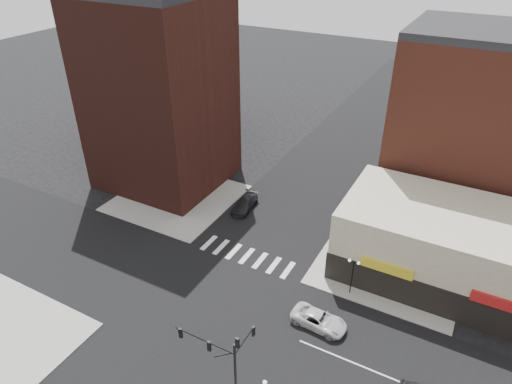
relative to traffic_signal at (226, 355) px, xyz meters
The scene contains 13 objects.
ground 11.76m from the traffic_signal, 132.74° to the left, with size 240.00×240.00×0.00m, color black.
road_ew 11.76m from the traffic_signal, 132.74° to the left, with size 200.00×14.00×0.02m, color black.
road_ns 11.76m from the traffic_signal, 132.74° to the left, with size 14.00×200.00×0.02m, color black.
sidewalk_nw 31.55m from the traffic_signal, 134.23° to the left, with size 15.00×15.00×0.12m, color gray.
sidewalk_ne 23.99m from the traffic_signal, 71.98° to the left, with size 15.00×15.00×0.12m, color gray.
building_nw 37.93m from the traffic_signal, 134.90° to the left, with size 16.00×15.00×25.00m, color #3D1913.
building_nw_low 57.36m from the traffic_signal, 133.17° to the left, with size 20.00×18.00×12.00m, color #3D1913.
building_ne_midrise 39.60m from the traffic_signal, 72.51° to the left, with size 18.00×15.00×22.00m, color brown.
building_ne_row 26.71m from the traffic_signal, 58.92° to the left, with size 24.20×12.20×8.00m.
traffic_signal is the anchor object (origin of this frame).
street_lamp_ne 16.62m from the traffic_signal, 73.25° to the left, with size 1.22×0.32×4.16m.
white_suv 11.72m from the traffic_signal, 70.93° to the left, with size 2.42×5.24×1.46m, color silver.
dark_sedan_north 27.64m from the traffic_signal, 116.81° to the left, with size 2.12×5.21×1.51m, color black.
Camera 1 is at (19.92, -26.72, 32.73)m, focal length 32.00 mm.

